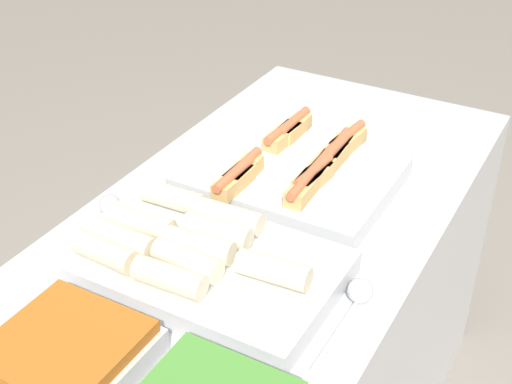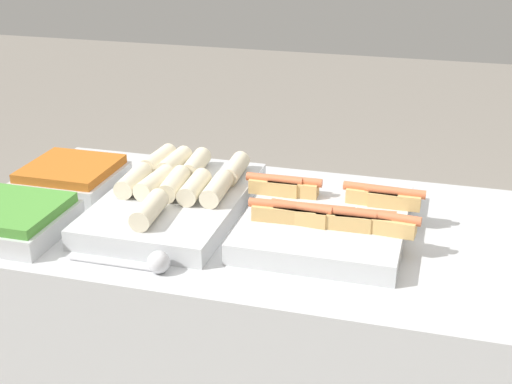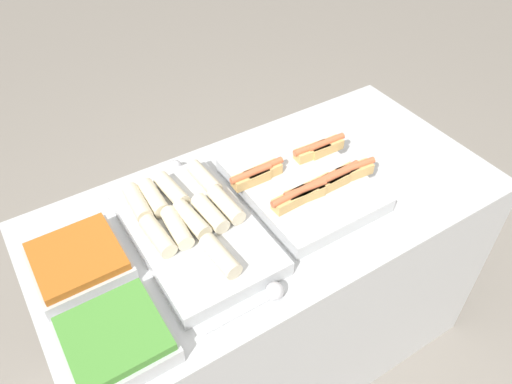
# 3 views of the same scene
# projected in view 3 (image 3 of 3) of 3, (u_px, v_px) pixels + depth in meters

# --- Properties ---
(ground_plane) EXTENTS (12.00, 12.00, 0.00)m
(ground_plane) POSITION_uv_depth(u_px,v_px,m) (267.00, 344.00, 2.20)
(ground_plane) COLOR gray
(counter) EXTENTS (1.52, 0.76, 0.87)m
(counter) POSITION_uv_depth(u_px,v_px,m) (269.00, 285.00, 1.90)
(counter) COLOR silver
(counter) RESTS_ON ground_plane
(tray_hotdogs) EXTENTS (0.45, 0.47, 0.10)m
(tray_hotdogs) POSITION_uv_depth(u_px,v_px,m) (303.00, 182.00, 1.63)
(tray_hotdogs) COLOR silver
(tray_hotdogs) RESTS_ON counter
(tray_wraps) EXTENTS (0.34, 0.54, 0.10)m
(tray_wraps) POSITION_uv_depth(u_px,v_px,m) (192.00, 226.00, 1.48)
(tray_wraps) COLOR silver
(tray_wraps) RESTS_ON counter
(tray_side_front) EXTENTS (0.25, 0.25, 0.07)m
(tray_side_front) POSITION_uv_depth(u_px,v_px,m) (115.00, 339.00, 1.21)
(tray_side_front) COLOR silver
(tray_side_front) RESTS_ON counter
(tray_side_back) EXTENTS (0.25, 0.25, 0.07)m
(tray_side_back) POSITION_uv_depth(u_px,v_px,m) (79.00, 262.00, 1.38)
(tray_side_back) COLOR silver
(tray_side_back) RESTS_ON counter
(serving_spoon_near) EXTENTS (0.24, 0.05, 0.05)m
(serving_spoon_near) POSITION_uv_depth(u_px,v_px,m) (270.00, 294.00, 1.32)
(serving_spoon_near) COLOR silver
(serving_spoon_near) RESTS_ON counter
(serving_spoon_far) EXTENTS (0.24, 0.05, 0.05)m
(serving_spoon_far) POSITION_uv_depth(u_px,v_px,m) (171.00, 169.00, 1.70)
(serving_spoon_far) COLOR silver
(serving_spoon_far) RESTS_ON counter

